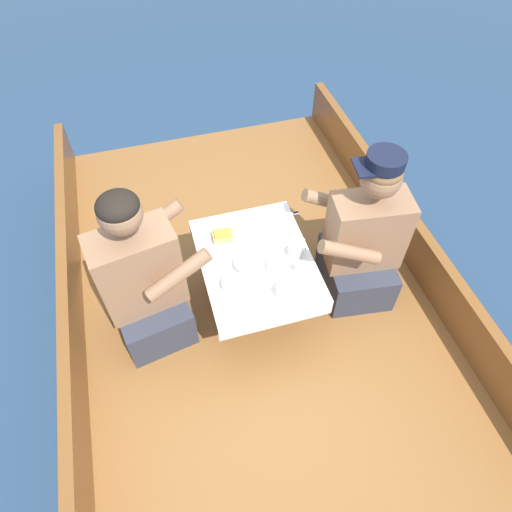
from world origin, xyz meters
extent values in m
plane|color=navy|center=(0.00, 0.00, 0.00)|extent=(60.00, 60.00, 0.00)
cube|color=brown|center=(0.00, 0.00, 0.16)|extent=(2.10, 3.22, 0.33)
cube|color=brown|center=(-1.02, 0.00, 0.48)|extent=(0.06, 3.22, 0.30)
cube|color=brown|center=(1.02, 0.00, 0.48)|extent=(0.06, 3.22, 0.30)
cylinder|color=#B2B2B7|center=(0.00, -0.08, 0.52)|extent=(0.07, 0.07, 0.37)
cube|color=brown|center=(0.00, -0.08, 0.71)|extent=(0.55, 0.71, 0.02)
cube|color=white|center=(0.00, -0.08, 0.72)|extent=(0.58, 0.74, 0.00)
cube|color=white|center=(0.00, -0.45, 0.67)|extent=(0.58, 0.00, 0.10)
cube|color=white|center=(0.00, 0.28, 0.67)|extent=(0.58, 0.00, 0.10)
cube|color=#333847|center=(-0.60, -0.08, 0.46)|extent=(0.43, 0.50, 0.26)
cube|color=#936B4C|center=(-0.60, -0.08, 0.83)|extent=(0.43, 0.29, 0.49)
sphere|color=#936B4C|center=(-0.60, -0.08, 1.23)|extent=(0.20, 0.20, 0.20)
ellipsoid|color=black|center=(-0.60, -0.08, 1.27)|extent=(0.19, 0.19, 0.11)
cylinder|color=#936B4C|center=(-0.48, 0.12, 0.92)|extent=(0.34, 0.13, 0.21)
cylinder|color=#936B4C|center=(-0.41, -0.23, 0.92)|extent=(0.34, 0.13, 0.21)
cube|color=#333847|center=(0.60, -0.13, 0.46)|extent=(0.41, 0.48, 0.26)
cube|color=#936B4C|center=(0.60, -0.13, 0.81)|extent=(0.43, 0.27, 0.44)
sphere|color=#936B4C|center=(0.60, -0.13, 1.18)|extent=(0.20, 0.20, 0.20)
ellipsoid|color=brown|center=(0.60, -0.13, 1.22)|extent=(0.19, 0.19, 0.11)
cylinder|color=#936B4C|center=(0.42, -0.29, 0.88)|extent=(0.34, 0.11, 0.21)
cylinder|color=#936B4C|center=(0.47, 0.07, 0.88)|extent=(0.34, 0.11, 0.21)
cylinder|color=black|center=(0.60, -0.13, 1.28)|extent=(0.18, 0.18, 0.06)
cube|color=black|center=(0.51, -0.12, 1.25)|extent=(0.12, 0.15, 0.01)
cylinder|color=silver|center=(-0.14, 0.09, 0.73)|extent=(0.21, 0.21, 0.01)
cylinder|color=silver|center=(0.11, 0.09, 0.73)|extent=(0.22, 0.22, 0.01)
cube|color=tan|center=(-0.14, 0.09, 0.75)|extent=(0.12, 0.09, 0.04)
cube|color=gold|center=(-0.14, 0.09, 0.78)|extent=(0.10, 0.07, 0.01)
cylinder|color=silver|center=(0.08, -0.19, 0.75)|extent=(0.11, 0.11, 0.04)
cylinder|color=beige|center=(0.08, -0.19, 0.76)|extent=(0.09, 0.09, 0.02)
cylinder|color=silver|center=(-0.06, -0.13, 0.75)|extent=(0.13, 0.13, 0.04)
cylinder|color=beige|center=(-0.06, -0.13, 0.76)|extent=(0.10, 0.10, 0.02)
cylinder|color=silver|center=(-0.16, -0.23, 0.75)|extent=(0.12, 0.12, 0.04)
cylinder|color=beige|center=(-0.16, -0.23, 0.76)|extent=(0.10, 0.10, 0.02)
cylinder|color=silver|center=(0.07, -0.35, 0.76)|extent=(0.08, 0.08, 0.06)
torus|color=silver|center=(0.12, -0.35, 0.76)|extent=(0.04, 0.01, 0.04)
cylinder|color=#3D2314|center=(0.07, -0.35, 0.78)|extent=(0.07, 0.07, 0.01)
cylinder|color=silver|center=(0.20, -0.12, 0.75)|extent=(0.07, 0.07, 0.06)
torus|color=silver|center=(0.25, -0.12, 0.76)|extent=(0.04, 0.01, 0.04)
cylinder|color=#3D2314|center=(0.20, -0.12, 0.77)|extent=(0.06, 0.06, 0.01)
cylinder|color=silver|center=(0.19, -0.23, 0.75)|extent=(0.06, 0.06, 0.05)
cylinder|color=beige|center=(0.19, -0.23, 0.75)|extent=(0.07, 0.07, 0.03)
cube|color=silver|center=(0.24, 0.17, 0.73)|extent=(0.17, 0.03, 0.00)
cube|color=silver|center=(0.31, 0.18, 0.73)|extent=(0.04, 0.02, 0.00)
cube|color=silver|center=(-0.08, -0.30, 0.73)|extent=(0.17, 0.01, 0.00)
ellipsoid|color=silver|center=(-0.01, -0.30, 0.73)|extent=(0.04, 0.02, 0.01)
cube|color=silver|center=(0.24, 0.03, 0.73)|extent=(0.12, 0.14, 0.00)
cube|color=silver|center=(0.18, -0.32, 0.73)|extent=(0.06, 0.17, 0.00)
ellipsoid|color=silver|center=(0.20, -0.25, 0.73)|extent=(0.04, 0.02, 0.01)
cube|color=silver|center=(-0.24, -0.07, 0.73)|extent=(0.01, 0.17, 0.00)
cube|color=silver|center=(-0.12, -0.38, 0.73)|extent=(0.13, 0.13, 0.00)
ellipsoid|color=silver|center=(-0.18, -0.33, 0.73)|extent=(0.04, 0.02, 0.01)
camera|label=1|loc=(-0.42, -1.54, 2.59)|focal=32.00mm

